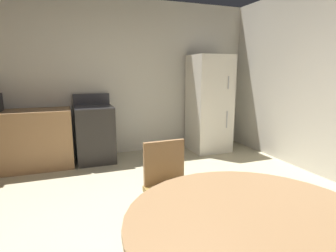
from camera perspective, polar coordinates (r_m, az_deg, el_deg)
The scene contains 6 objects.
wall_back at distance 4.96m, azimuth -12.57°, elevation 9.67°, with size 5.58×0.12×2.70m, color beige.
kitchen_counter at distance 4.71m, azimuth -30.63°, elevation -2.80°, with size 1.85×0.60×0.90m, color #9E754C.
oven_range at distance 4.64m, azimuth -15.03°, elevation -1.55°, with size 0.60×0.60×1.10m.
refrigerator at distance 5.14m, azimuth 8.56°, elevation 4.60°, with size 0.68×0.68×1.76m.
dining_table at distance 1.56m, azimuth 17.48°, elevation -22.79°, with size 1.30×1.30×0.76m.
chair_north at distance 2.42m, azimuth 0.23°, elevation -12.21°, with size 0.42×0.42×0.87m.
Camera 1 is at (-0.69, -1.88, 1.47)m, focal length 29.24 mm.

